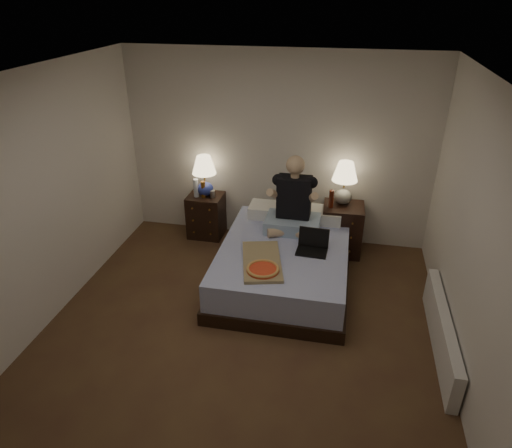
% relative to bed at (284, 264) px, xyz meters
% --- Properties ---
extents(floor, '(4.00, 4.50, 0.00)m').
position_rel_bed_xyz_m(floor, '(-0.29, -1.12, -0.24)').
color(floor, brown).
rests_on(floor, ground).
extents(ceiling, '(4.00, 4.50, 0.00)m').
position_rel_bed_xyz_m(ceiling, '(-0.29, -1.12, 2.26)').
color(ceiling, white).
rests_on(ceiling, ground).
extents(wall_back, '(4.00, 0.00, 2.50)m').
position_rel_bed_xyz_m(wall_back, '(-0.29, 1.13, 1.01)').
color(wall_back, silver).
rests_on(wall_back, ground).
extents(wall_left, '(0.00, 4.50, 2.50)m').
position_rel_bed_xyz_m(wall_left, '(-2.29, -1.12, 1.01)').
color(wall_left, silver).
rests_on(wall_left, ground).
extents(wall_right, '(0.00, 4.50, 2.50)m').
position_rel_bed_xyz_m(wall_right, '(1.71, -1.12, 1.01)').
color(wall_right, silver).
rests_on(wall_right, ground).
extents(bed, '(1.44, 1.92, 0.48)m').
position_rel_bed_xyz_m(bed, '(0.00, 0.00, 0.00)').
color(bed, '#6171C2').
rests_on(bed, floor).
extents(nightstand_left, '(0.47, 0.42, 0.60)m').
position_rel_bed_xyz_m(nightstand_left, '(-1.23, 0.93, 0.06)').
color(nightstand_left, black).
rests_on(nightstand_left, floor).
extents(nightstand_right, '(0.52, 0.47, 0.66)m').
position_rel_bed_xyz_m(nightstand_right, '(0.63, 0.84, 0.09)').
color(nightstand_right, black).
rests_on(nightstand_right, floor).
extents(lamp_left, '(0.38, 0.38, 0.56)m').
position_rel_bed_xyz_m(lamp_left, '(-1.23, 0.93, 0.64)').
color(lamp_left, navy).
rests_on(lamp_left, nightstand_left).
extents(lamp_right, '(0.36, 0.36, 0.56)m').
position_rel_bed_xyz_m(lamp_right, '(0.61, 0.90, 0.70)').
color(lamp_right, gray).
rests_on(lamp_right, nightstand_right).
extents(water_bottle, '(0.07, 0.07, 0.25)m').
position_rel_bed_xyz_m(water_bottle, '(-1.33, 0.87, 0.49)').
color(water_bottle, silver).
rests_on(water_bottle, nightstand_left).
extents(soda_can, '(0.07, 0.07, 0.10)m').
position_rel_bed_xyz_m(soda_can, '(-1.11, 0.88, 0.41)').
color(soda_can, '#AEAFAA').
rests_on(soda_can, nightstand_left).
extents(beer_bottle_left, '(0.06, 0.06, 0.23)m').
position_rel_bed_xyz_m(beer_bottle_left, '(-1.23, 0.86, 0.48)').
color(beer_bottle_left, '#5A340C').
rests_on(beer_bottle_left, nightstand_left).
extents(beer_bottle_right, '(0.06, 0.06, 0.23)m').
position_rel_bed_xyz_m(beer_bottle_right, '(0.47, 0.77, 0.54)').
color(beer_bottle_right, '#52190B').
rests_on(beer_bottle_right, nightstand_right).
extents(person, '(0.66, 0.52, 0.93)m').
position_rel_bed_xyz_m(person, '(0.03, 0.41, 0.70)').
color(person, black).
rests_on(person, bed).
extents(laptop, '(0.35, 0.30, 0.24)m').
position_rel_bed_xyz_m(laptop, '(0.32, -0.08, 0.36)').
color(laptop, black).
rests_on(laptop, bed).
extents(pizza_box, '(0.57, 0.83, 0.08)m').
position_rel_bed_xyz_m(pizza_box, '(-0.14, -0.60, 0.28)').
color(pizza_box, '#9D895E').
rests_on(pizza_box, bed).
extents(radiator, '(0.10, 1.60, 0.40)m').
position_rel_bed_xyz_m(radiator, '(1.64, -0.83, -0.04)').
color(radiator, silver).
rests_on(radiator, floor).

